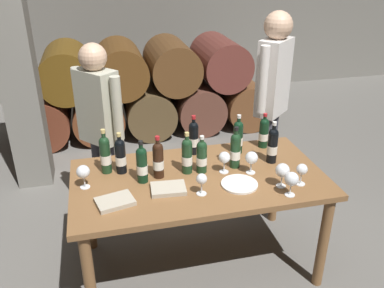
{
  "coord_description": "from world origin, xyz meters",
  "views": [
    {
      "loc": [
        -0.61,
        -2.3,
        2.16
      ],
      "look_at": [
        0.0,
        0.2,
        0.91
      ],
      "focal_mm": 38.13,
      "sensor_mm": 36.0,
      "label": 1
    }
  ],
  "objects_px": {
    "wine_bottle_6": "(235,150)",
    "sommelier_presenting": "(272,92)",
    "wine_bottle_9": "(187,155)",
    "serving_plate": "(239,184)",
    "wine_bottle_10": "(194,137)",
    "wine_glass_6": "(302,170)",
    "wine_glass_2": "(202,180)",
    "taster_seated_left": "(100,123)",
    "wine_bottle_4": "(158,160)",
    "wine_glass_4": "(224,158)",
    "wine_bottle_1": "(202,156)",
    "tasting_notebook": "(168,189)",
    "wine_bottle_3": "(105,154)",
    "wine_bottle_8": "(238,137)",
    "wine_bottle_5": "(273,145)",
    "leather_ledger": "(115,202)",
    "wine_bottle_2": "(120,156)",
    "wine_glass_0": "(252,158)",
    "wine_glass_3": "(83,172)",
    "wine_glass_1": "(283,171)",
    "wine_glass_5": "(292,179)",
    "wine_bottle_7": "(142,164)",
    "dining_table": "(199,188)",
    "wine_bottle_0": "(264,132)"
  },
  "relations": [
    {
      "from": "wine_bottle_2",
      "to": "sommelier_presenting",
      "type": "height_order",
      "value": "sommelier_presenting"
    },
    {
      "from": "wine_bottle_9",
      "to": "serving_plate",
      "type": "bearing_deg",
      "value": -40.11
    },
    {
      "from": "wine_glass_2",
      "to": "serving_plate",
      "type": "distance_m",
      "value": 0.29
    },
    {
      "from": "wine_bottle_5",
      "to": "sommelier_presenting",
      "type": "relative_size",
      "value": 0.18
    },
    {
      "from": "wine_glass_3",
      "to": "serving_plate",
      "type": "distance_m",
      "value": 1.01
    },
    {
      "from": "wine_bottle_9",
      "to": "wine_glass_4",
      "type": "height_order",
      "value": "wine_bottle_9"
    },
    {
      "from": "wine_glass_6",
      "to": "tasting_notebook",
      "type": "relative_size",
      "value": 0.67
    },
    {
      "from": "wine_glass_6",
      "to": "leather_ledger",
      "type": "distance_m",
      "value": 1.2
    },
    {
      "from": "wine_glass_6",
      "to": "wine_bottle_10",
      "type": "bearing_deg",
      "value": 133.75
    },
    {
      "from": "wine_glass_0",
      "to": "wine_glass_4",
      "type": "bearing_deg",
      "value": 163.44
    },
    {
      "from": "wine_bottle_10",
      "to": "wine_glass_6",
      "type": "bearing_deg",
      "value": -46.25
    },
    {
      "from": "wine_glass_5",
      "to": "wine_bottle_3",
      "type": "bearing_deg",
      "value": 152.66
    },
    {
      "from": "wine_bottle_10",
      "to": "leather_ledger",
      "type": "height_order",
      "value": "wine_bottle_10"
    },
    {
      "from": "wine_bottle_2",
      "to": "wine_bottle_3",
      "type": "xyz_separation_m",
      "value": [
        -0.1,
        0.03,
        0.01
      ]
    },
    {
      "from": "wine_glass_0",
      "to": "tasting_notebook",
      "type": "distance_m",
      "value": 0.61
    },
    {
      "from": "wine_glass_4",
      "to": "wine_glass_3",
      "type": "bearing_deg",
      "value": 178.72
    },
    {
      "from": "wine_bottle_5",
      "to": "serving_plate",
      "type": "xyz_separation_m",
      "value": [
        -0.33,
        -0.25,
        -0.13
      ]
    },
    {
      "from": "wine_bottle_1",
      "to": "tasting_notebook",
      "type": "bearing_deg",
      "value": -145.15
    },
    {
      "from": "dining_table",
      "to": "wine_glass_3",
      "type": "distance_m",
      "value": 0.78
    },
    {
      "from": "wine_glass_1",
      "to": "wine_glass_5",
      "type": "bearing_deg",
      "value": -85.37
    },
    {
      "from": "wine_bottle_8",
      "to": "wine_glass_3",
      "type": "distance_m",
      "value": 1.15
    },
    {
      "from": "wine_glass_1",
      "to": "wine_bottle_6",
      "type": "bearing_deg",
      "value": 122.6
    },
    {
      "from": "wine_glass_2",
      "to": "leather_ledger",
      "type": "relative_size",
      "value": 0.65
    },
    {
      "from": "wine_bottle_5",
      "to": "taster_seated_left",
      "type": "height_order",
      "value": "taster_seated_left"
    },
    {
      "from": "dining_table",
      "to": "serving_plate",
      "type": "relative_size",
      "value": 7.08
    },
    {
      "from": "leather_ledger",
      "to": "wine_bottle_6",
      "type": "bearing_deg",
      "value": 3.77
    },
    {
      "from": "wine_glass_3",
      "to": "wine_bottle_7",
      "type": "bearing_deg",
      "value": -1.75
    },
    {
      "from": "taster_seated_left",
      "to": "leather_ledger",
      "type": "bearing_deg",
      "value": -87.28
    },
    {
      "from": "wine_bottle_5",
      "to": "wine_glass_2",
      "type": "xyz_separation_m",
      "value": [
        -0.6,
        -0.3,
        -0.03
      ]
    },
    {
      "from": "wine_glass_4",
      "to": "wine_glass_6",
      "type": "bearing_deg",
      "value": -31.58
    },
    {
      "from": "wine_glass_0",
      "to": "taster_seated_left",
      "type": "height_order",
      "value": "taster_seated_left"
    },
    {
      "from": "wine_bottle_8",
      "to": "leather_ledger",
      "type": "xyz_separation_m",
      "value": [
        -0.94,
        -0.47,
        -0.12
      ]
    },
    {
      "from": "wine_bottle_6",
      "to": "wine_glass_6",
      "type": "bearing_deg",
      "value": -43.89
    },
    {
      "from": "wine_bottle_6",
      "to": "sommelier_presenting",
      "type": "bearing_deg",
      "value": 50.37
    },
    {
      "from": "wine_glass_2",
      "to": "taster_seated_left",
      "type": "relative_size",
      "value": 0.09
    },
    {
      "from": "wine_bottle_7",
      "to": "wine_glass_5",
      "type": "height_order",
      "value": "wine_bottle_7"
    },
    {
      "from": "wine_bottle_3",
      "to": "wine_glass_4",
      "type": "height_order",
      "value": "wine_bottle_3"
    },
    {
      "from": "wine_bottle_4",
      "to": "wine_glass_1",
      "type": "xyz_separation_m",
      "value": [
        0.75,
        -0.31,
        -0.01
      ]
    },
    {
      "from": "wine_bottle_6",
      "to": "wine_glass_0",
      "type": "distance_m",
      "value": 0.14
    },
    {
      "from": "serving_plate",
      "to": "sommelier_presenting",
      "type": "height_order",
      "value": "sommelier_presenting"
    },
    {
      "from": "wine_bottle_4",
      "to": "wine_glass_4",
      "type": "xyz_separation_m",
      "value": [
        0.45,
        -0.04,
        -0.02
      ]
    },
    {
      "from": "wine_bottle_0",
      "to": "sommelier_presenting",
      "type": "xyz_separation_m",
      "value": [
        0.24,
        0.42,
        0.16
      ]
    },
    {
      "from": "wine_bottle_4",
      "to": "wine_bottle_6",
      "type": "height_order",
      "value": "wine_bottle_6"
    },
    {
      "from": "dining_table",
      "to": "wine_glass_0",
      "type": "relative_size",
      "value": 10.63
    },
    {
      "from": "wine_bottle_1",
      "to": "wine_bottle_3",
      "type": "xyz_separation_m",
      "value": [
        -0.64,
        0.15,
        0.02
      ]
    },
    {
      "from": "wine_bottle_2",
      "to": "wine_bottle_7",
      "type": "height_order",
      "value": "same"
    },
    {
      "from": "wine_bottle_0",
      "to": "wine_glass_3",
      "type": "distance_m",
      "value": 1.38
    },
    {
      "from": "wine_glass_2",
      "to": "wine_glass_6",
      "type": "xyz_separation_m",
      "value": [
        0.66,
        -0.04,
        0.0
      ]
    },
    {
      "from": "wine_bottle_1",
      "to": "wine_bottle_2",
      "type": "distance_m",
      "value": 0.55
    },
    {
      "from": "wine_bottle_3",
      "to": "wine_bottle_8",
      "type": "bearing_deg",
      "value": 4.1
    }
  ]
}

